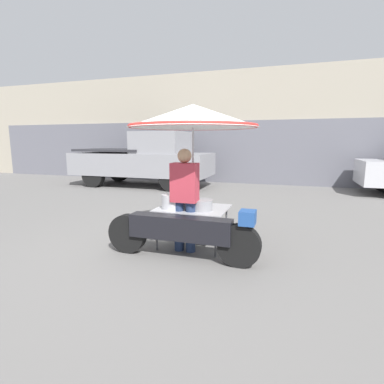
% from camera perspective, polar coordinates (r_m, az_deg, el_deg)
% --- Properties ---
extents(ground_plane, '(36.00, 36.00, 0.00)m').
position_cam_1_polar(ground_plane, '(4.51, -4.45, -11.42)').
color(ground_plane, slate).
extents(shopfront_building, '(28.00, 2.06, 4.28)m').
position_cam_1_polar(shopfront_building, '(12.77, 11.21, 11.74)').
color(shopfront_building, '#B2A893').
rests_on(shopfront_building, ground).
extents(vendor_motorcycle_cart, '(2.21, 1.95, 2.15)m').
position_cam_1_polar(vendor_motorcycle_cart, '(4.44, -0.05, 10.53)').
color(vendor_motorcycle_cart, black).
rests_on(vendor_motorcycle_cart, ground).
extents(vendor_person, '(0.38, 0.22, 1.52)m').
position_cam_1_polar(vendor_person, '(4.34, -1.40, -0.67)').
color(vendor_person, navy).
rests_on(vendor_person, ground).
extents(pickup_truck, '(5.03, 1.97, 1.95)m').
position_cam_1_polar(pickup_truck, '(11.05, -8.92, 6.11)').
color(pickup_truck, black).
rests_on(pickup_truck, ground).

